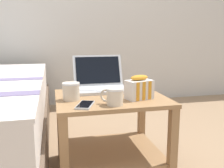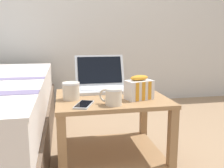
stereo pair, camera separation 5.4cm
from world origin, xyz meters
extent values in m
cube|color=#997047|center=(0.00, 0.00, 0.45)|extent=(0.62, 0.53, 0.02)
cube|color=#997047|center=(0.00, 0.00, 0.12)|extent=(0.58, 0.49, 0.02)
cube|color=#997047|center=(-0.29, -0.24, 0.22)|extent=(0.04, 0.04, 0.44)
cube|color=#997047|center=(0.29, -0.24, 0.22)|extent=(0.04, 0.04, 0.44)
cube|color=#997047|center=(-0.29, 0.24, 0.22)|extent=(0.04, 0.04, 0.44)
cube|color=#997047|center=(0.29, 0.24, 0.22)|extent=(0.04, 0.04, 0.44)
cube|color=#B7BABC|center=(-0.02, 0.14, 0.47)|extent=(0.33, 0.22, 0.02)
cube|color=silver|center=(-0.02, 0.16, 0.48)|extent=(0.28, 0.12, 0.00)
cube|color=silver|center=(-0.02, 0.08, 0.48)|extent=(0.09, 0.05, 0.00)
cube|color=#B7BABC|center=(-0.02, 0.29, 0.58)|extent=(0.33, 0.08, 0.20)
cube|color=black|center=(-0.02, 0.28, 0.58)|extent=(0.30, 0.07, 0.17)
cube|color=black|center=(-0.06, 0.31, 0.61)|extent=(0.05, 0.01, 0.03)
cube|color=yellow|center=(-0.09, 0.29, 0.56)|extent=(0.02, 0.02, 0.04)
cube|color=silver|center=(-0.04, 0.29, 0.58)|extent=(0.03, 0.02, 0.04)
cylinder|color=beige|center=(-0.23, -0.03, 0.51)|extent=(0.09, 0.09, 0.10)
cylinder|color=silver|center=(-0.23, -0.03, 0.55)|extent=(0.10, 0.10, 0.01)
cylinder|color=black|center=(-0.23, -0.03, 0.54)|extent=(0.08, 0.08, 0.01)
torus|color=beige|center=(-0.22, 0.02, 0.51)|extent=(0.02, 0.08, 0.08)
cylinder|color=beige|center=(-0.02, -0.19, 0.50)|extent=(0.08, 0.08, 0.09)
cylinder|color=silver|center=(-0.02, -0.19, 0.54)|extent=(0.09, 0.09, 0.01)
cylinder|color=black|center=(-0.02, -0.19, 0.53)|extent=(0.08, 0.08, 0.01)
torus|color=beige|center=(-0.06, -0.16, 0.51)|extent=(0.06, 0.05, 0.07)
cube|color=silver|center=(0.14, -0.10, 0.51)|extent=(0.16, 0.12, 0.11)
cube|color=orange|center=(0.12, -0.15, 0.51)|extent=(0.02, 0.01, 0.10)
cube|color=orange|center=(0.15, -0.14, 0.51)|extent=(0.02, 0.01, 0.10)
cube|color=orange|center=(0.19, -0.13, 0.51)|extent=(0.02, 0.01, 0.10)
ellipsoid|color=orange|center=(0.14, -0.10, 0.58)|extent=(0.12, 0.08, 0.03)
cube|color=#B7BABC|center=(-0.17, -0.17, 0.47)|extent=(0.12, 0.16, 0.01)
cube|color=black|center=(-0.17, -0.17, 0.47)|extent=(0.11, 0.15, 0.00)
camera|label=1|loc=(-0.32, -1.38, 0.80)|focal=40.00mm
camera|label=2|loc=(-0.27, -1.39, 0.80)|focal=40.00mm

